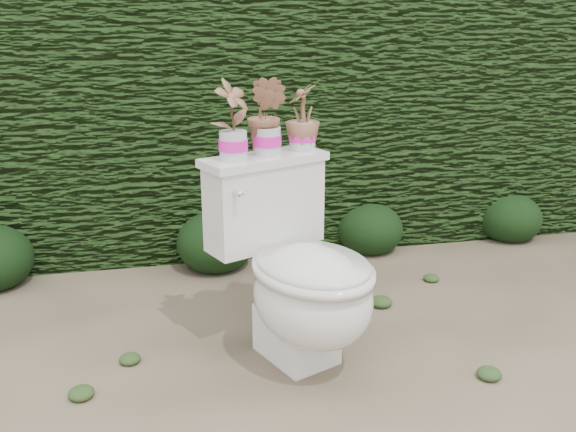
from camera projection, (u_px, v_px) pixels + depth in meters
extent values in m
plane|color=#87765D|center=(344.00, 354.00, 2.57)|extent=(60.00, 60.00, 0.00)
cube|color=#223F15|center=(269.00, 100.00, 3.81)|extent=(8.00, 1.00, 1.60)
cube|color=silver|center=(296.00, 333.00, 2.53)|extent=(0.32, 0.36, 0.20)
ellipsoid|color=silver|center=(312.00, 296.00, 2.39)|extent=(0.58, 0.63, 0.39)
cube|color=silver|center=(265.00, 205.00, 2.55)|extent=(0.50, 0.34, 0.34)
cube|color=silver|center=(264.00, 159.00, 2.49)|extent=(0.53, 0.37, 0.03)
cylinder|color=silver|center=(236.00, 192.00, 2.34)|extent=(0.04, 0.06, 0.02)
sphere|color=silver|center=(240.00, 194.00, 2.32)|extent=(0.03, 0.03, 0.03)
imported|color=#21631E|center=(233.00, 122.00, 2.37)|extent=(0.18, 0.18, 0.29)
imported|color=#21631E|center=(267.00, 118.00, 2.45)|extent=(0.20, 0.20, 0.29)
imported|color=#21631E|center=(303.00, 119.00, 2.55)|extent=(0.16, 0.16, 0.25)
ellipsoid|color=black|center=(215.00, 237.00, 3.39)|extent=(0.41, 0.41, 0.33)
ellipsoid|color=black|center=(370.00, 224.00, 3.64)|extent=(0.38, 0.38, 0.30)
ellipsoid|color=black|center=(510.00, 213.00, 3.84)|extent=(0.38, 0.38, 0.30)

